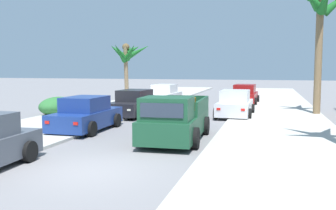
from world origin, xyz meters
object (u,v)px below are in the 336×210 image
palm_tree_left_fore (321,14)px  car_right_near (164,95)px  pickup_truck (175,120)px  car_right_mid (134,104)px  hedge_bush (58,106)px  car_left_near (86,115)px  car_left_mid (245,95)px  palm_tree_right_mid (126,54)px  car_left_far (235,104)px

palm_tree_left_fore → car_right_near: bearing=158.4°
pickup_truck → car_right_mid: 7.69m
hedge_bush → palm_tree_left_fore: bearing=14.6°
car_left_near → car_left_mid: bearing=66.7°
palm_tree_left_fore → palm_tree_right_mid: 16.32m
car_right_near → car_right_mid: 7.24m
car_left_near → hedge_bush: bearing=133.0°
pickup_truck → palm_tree_right_mid: (-8.42, 16.46, 3.20)m
car_left_near → palm_tree_right_mid: 16.13m
car_right_near → car_left_near: bearing=-90.5°
pickup_truck → car_left_mid: pickup_truck is taller
palm_tree_left_fore → hedge_bush: (-14.89, -3.88, -5.36)m
car_left_far → palm_tree_left_fore: 7.21m
car_left_mid → car_right_mid: (-5.78, -8.86, 0.00)m
car_left_near → car_right_mid: size_ratio=0.98×
car_left_near → car_right_mid: bearing=86.5°
palm_tree_right_mid → hedge_bush: (-0.20, -10.75, -3.45)m
car_right_near → car_left_far: (5.91, -6.00, 0.00)m
car_left_mid → palm_tree_right_mid: palm_tree_right_mid is taller
pickup_truck → car_left_far: pickup_truck is taller
car_left_far → car_right_near: bearing=134.5°
palm_tree_left_fore → hedge_bush: size_ratio=2.68×
car_left_far → hedge_bush: bearing=-168.7°
car_left_far → palm_tree_right_mid: size_ratio=0.87×
car_left_mid → car_right_near: bearing=-164.8°
car_right_near → car_left_far: same height
pickup_truck → car_left_near: size_ratio=1.24×
car_right_near → hedge_bush: bearing=-118.3°
pickup_truck → car_right_near: pickup_truck is taller
car_left_mid → hedge_bush: bearing=-136.8°
pickup_truck → car_right_near: 14.41m
pickup_truck → palm_tree_right_mid: palm_tree_right_mid is taller
car_left_near → car_left_far: same height
pickup_truck → car_left_far: bearing=78.2°
palm_tree_right_mid → car_left_near: bearing=-75.3°
car_left_near → car_left_mid: size_ratio=0.99×
pickup_truck → car_right_mid: bearing=122.0°
car_left_near → palm_tree_left_fore: size_ratio=0.57×
car_left_mid → hedge_bush: car_left_mid is taller
car_left_near → hedge_bush: (-4.21, 4.52, -0.16)m
pickup_truck → palm_tree_right_mid: size_ratio=1.07×
car_left_far → palm_tree_left_fore: (4.65, 1.83, 5.20)m
car_left_far → hedge_bush: car_left_far is taller
car_right_near → hedge_bush: car_right_near is taller
palm_tree_right_mid → car_right_near: bearing=-33.2°
car_left_near → car_left_far: (6.03, 6.56, 0.00)m
car_left_near → car_left_far: size_ratio=0.99×
hedge_bush → pickup_truck: bearing=-33.5°
car_right_mid → palm_tree_right_mid: size_ratio=0.88×
car_right_near → car_right_mid: bearing=-88.4°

